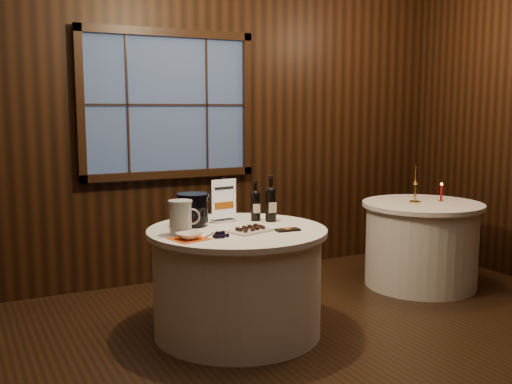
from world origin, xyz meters
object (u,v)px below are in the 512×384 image
chocolate_plate (250,230)px  red_candle (441,194)px  side_table (421,244)px  grape_bunch (220,234)px  main_table (237,281)px  sign_stand (223,207)px  port_bottle_right (271,202)px  cracker_bowl (189,236)px  brass_candlestick (415,189)px  ice_bucket (193,209)px  glass_pitcher (181,217)px  chocolate_box (288,230)px  port_bottle_left (256,203)px

chocolate_plate → red_candle: size_ratio=1.87×
side_table → red_candle: bearing=-9.0°
side_table → grape_bunch: bearing=-166.9°
main_table → grape_bunch: 0.51m
main_table → sign_stand: (0.02, 0.27, 0.50)m
port_bottle_right → cracker_bowl: (-0.77, -0.31, -0.13)m
side_table → brass_candlestick: bearing=172.6°
ice_bucket → brass_candlestick: brass_candlestick is taller
sign_stand → port_bottle_right: 0.36m
port_bottle_right → grape_bunch: size_ratio=1.96×
brass_candlestick → glass_pitcher: bearing=-172.3°
chocolate_box → grape_bunch: 0.51m
chocolate_box → red_candle: bearing=19.1°
port_bottle_right → brass_candlestick: brass_candlestick is taller
side_table → glass_pitcher: (-2.42, -0.30, 0.50)m
chocolate_box → brass_candlestick: size_ratio=0.47×
port_bottle_left → cracker_bowl: (-0.68, -0.39, -0.11)m
glass_pitcher → red_candle: 2.63m
port_bottle_right → ice_bucket: size_ratio=1.46×
port_bottle_left → cracker_bowl: bearing=-135.9°
main_table → port_bottle_left: size_ratio=4.16×
side_table → sign_stand: bearing=-179.2°
port_bottle_right → brass_candlestick: bearing=15.7°
brass_candlestick → red_candle: brass_candlestick is taller
red_candle → chocolate_box: bearing=-165.3°
side_table → sign_stand: sign_stand is taller
port_bottle_left → grape_bunch: bearing=-123.8°
glass_pitcher → chocolate_plate: bearing=6.4°
main_table → port_bottle_right: 0.65m
side_table → ice_bucket: bearing=-178.1°
chocolate_box → brass_candlestick: bearing=22.7°
brass_candlestick → red_candle: 0.28m
side_table → cracker_bowl: cracker_bowl is taller
port_bottle_right → cracker_bowl: port_bottle_right is taller
grape_bunch → cracker_bowl: cracker_bowl is taller
grape_bunch → side_table: bearing=13.1°
grape_bunch → red_candle: 2.47m
main_table → glass_pitcher: bearing=-179.5°
chocolate_plate → port_bottle_left: bearing=57.8°
cracker_bowl → brass_candlestick: size_ratio=0.45×
main_table → port_bottle_left: (0.25, 0.21, 0.52)m
glass_pitcher → brass_candlestick: brass_candlestick is taller
chocolate_plate → glass_pitcher: bearing=162.3°
brass_candlestick → cracker_bowl: bearing=-168.3°
side_table → port_bottle_right: (-1.66, -0.17, 0.53)m
grape_bunch → red_candle: size_ratio=1.03×
grape_bunch → red_candle: red_candle is taller
port_bottle_right → chocolate_plate: port_bottle_right is taller
chocolate_plate → red_candle: (2.16, 0.42, 0.05)m
chocolate_box → brass_candlestick: (1.63, 0.54, 0.12)m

